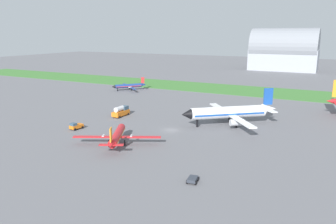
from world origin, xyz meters
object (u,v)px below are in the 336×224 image
(airplane_foreground_turboprop, at_px, (117,136))
(baggage_cart_midfield, at_px, (193,179))
(fuel_truck_near_gate, at_px, (121,111))
(pushback_tug_by_runway, at_px, (76,126))
(airplane_midfield_jet, at_px, (230,112))
(airplane_taxiing_turboprop, at_px, (129,86))

(airplane_foreground_turboprop, xyz_separation_m, baggage_cart_midfield, (23.63, -10.50, -1.69))
(airplane_foreground_turboprop, bearing_deg, fuel_truck_near_gate, 6.99)
(pushback_tug_by_runway, bearing_deg, airplane_midfield_jet, 130.38)
(airplane_taxiing_turboprop, bearing_deg, airplane_midfield_jet, 98.60)
(airplane_foreground_turboprop, relative_size, pushback_tug_by_runway, 5.00)
(pushback_tug_by_runway, bearing_deg, airplane_taxiing_turboprop, -151.85)
(airplane_midfield_jet, xyz_separation_m, airplane_foreground_turboprop, (-18.46, -28.65, -1.44))
(airplane_taxiing_turboprop, bearing_deg, fuel_truck_near_gate, 71.30)
(airplane_taxiing_turboprop, distance_m, pushback_tug_by_runway, 64.10)
(airplane_taxiing_turboprop, distance_m, fuel_truck_near_gate, 49.03)
(fuel_truck_near_gate, bearing_deg, airplane_taxiing_turboprop, 31.88)
(airplane_midfield_jet, height_order, pushback_tug_by_runway, airplane_midfield_jet)
(airplane_midfield_jet, distance_m, fuel_truck_near_gate, 34.13)
(airplane_midfield_jet, relative_size, airplane_foreground_turboprop, 1.28)
(fuel_truck_near_gate, xyz_separation_m, baggage_cart_midfield, (38.78, -33.67, -1.01))
(airplane_midfield_jet, bearing_deg, baggage_cart_midfield, 58.36)
(airplane_midfield_jet, distance_m, airplane_foreground_turboprop, 34.12)
(baggage_cart_midfield, bearing_deg, pushback_tug_by_runway, 60.51)
(pushback_tug_by_runway, bearing_deg, fuel_truck_near_gate, 179.83)
(airplane_foreground_turboprop, bearing_deg, airplane_midfield_jet, -58.99)
(airplane_taxiing_turboprop, xyz_separation_m, pushback_tug_by_runway, (22.61, -59.97, -1.17))
(airplane_midfield_jet, distance_m, baggage_cart_midfield, 39.62)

